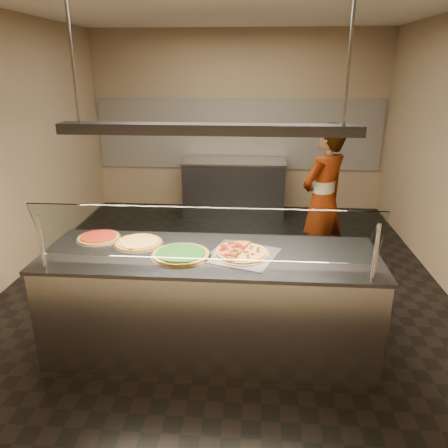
# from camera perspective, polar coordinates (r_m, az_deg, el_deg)

# --- Properties ---
(ground) EXTENTS (5.00, 6.00, 0.02)m
(ground) POSITION_cam_1_polar(r_m,az_deg,el_deg) (5.24, 0.19, -7.48)
(ground) COLOR black
(ground) RESTS_ON ground
(wall_back) EXTENTS (5.00, 0.02, 3.00)m
(wall_back) POSITION_cam_1_polar(r_m,az_deg,el_deg) (7.71, 1.90, 13.15)
(wall_back) COLOR #998363
(wall_back) RESTS_ON ground
(wall_front) EXTENTS (5.00, 0.02, 3.00)m
(wall_front) POSITION_cam_1_polar(r_m,az_deg,el_deg) (1.89, -6.57, -8.43)
(wall_front) COLOR #998363
(wall_front) RESTS_ON ground
(wall_left) EXTENTS (0.02, 6.00, 3.00)m
(wall_left) POSITION_cam_1_polar(r_m,az_deg,el_deg) (5.52, -27.06, 8.37)
(wall_left) COLOR #998363
(wall_left) RESTS_ON ground
(tile_band) EXTENTS (4.90, 0.02, 1.20)m
(tile_band) POSITION_cam_1_polar(r_m,az_deg,el_deg) (7.71, 1.87, 11.65)
(tile_band) COLOR silver
(tile_band) RESTS_ON wall_back
(serving_counter) EXTENTS (2.81, 0.94, 0.93)m
(serving_counter) POSITION_cam_1_polar(r_m,az_deg,el_deg) (3.86, -1.78, -10.14)
(serving_counter) COLOR #B7B7BC
(serving_counter) RESTS_ON ground
(sneeze_guard) EXTENTS (2.57, 0.18, 0.54)m
(sneeze_guard) POSITION_cam_1_polar(r_m,az_deg,el_deg) (3.22, -2.56, -1.42)
(sneeze_guard) COLOR #B7B7BC
(sneeze_guard) RESTS_ON serving_counter
(perforated_tray) EXTENTS (0.67, 0.67, 0.01)m
(perforated_tray) POSITION_cam_1_polar(r_m,az_deg,el_deg) (3.61, 2.36, -3.98)
(perforated_tray) COLOR silver
(perforated_tray) RESTS_ON serving_counter
(half_pizza_pepperoni) EXTENTS (0.35, 0.48, 0.05)m
(half_pizza_pepperoni) POSITION_cam_1_polar(r_m,az_deg,el_deg) (3.60, 0.70, -3.52)
(half_pizza_pepperoni) COLOR olive
(half_pizza_pepperoni) RESTS_ON perforated_tray
(half_pizza_sausage) EXTENTS (0.35, 0.48, 0.04)m
(half_pizza_sausage) POSITION_cam_1_polar(r_m,az_deg,el_deg) (3.60, 4.05, -3.72)
(half_pizza_sausage) COLOR olive
(half_pizza_sausage) RESTS_ON perforated_tray
(pizza_spinach) EXTENTS (0.50, 0.50, 0.03)m
(pizza_spinach) POSITION_cam_1_polar(r_m,az_deg,el_deg) (3.61, -5.65, -3.93)
(pizza_spinach) COLOR silver
(pizza_spinach) RESTS_ON serving_counter
(pizza_cheese) EXTENTS (0.43, 0.43, 0.03)m
(pizza_cheese) POSITION_cam_1_polar(r_m,az_deg,el_deg) (3.90, -11.11, -2.35)
(pizza_cheese) COLOR silver
(pizza_cheese) RESTS_ON serving_counter
(pizza_tomato) EXTENTS (0.40, 0.40, 0.03)m
(pizza_tomato) POSITION_cam_1_polar(r_m,az_deg,el_deg) (4.10, -16.03, -1.67)
(pizza_tomato) COLOR silver
(pizza_tomato) RESTS_ON serving_counter
(pizza_spatula) EXTENTS (0.26, 0.20, 0.02)m
(pizza_spatula) POSITION_cam_1_polar(r_m,az_deg,el_deg) (3.84, -12.47, -2.60)
(pizza_spatula) COLOR #B7B7BC
(pizza_spatula) RESTS_ON pizza_spinach
(prep_table) EXTENTS (1.72, 0.74, 0.93)m
(prep_table) POSITION_cam_1_polar(r_m,az_deg,el_deg) (7.46, 1.33, 4.83)
(prep_table) COLOR #3E3E44
(prep_table) RESTS_ON ground
(worker) EXTENTS (0.78, 0.77, 1.81)m
(worker) POSITION_cam_1_polar(r_m,az_deg,el_deg) (5.30, 12.80, 3.04)
(worker) COLOR #312C3B
(worker) RESTS_ON ground
(heat_lamp_housing) EXTENTS (2.30, 0.18, 0.08)m
(heat_lamp_housing) POSITION_cam_1_polar(r_m,az_deg,el_deg) (3.37, -2.05, 12.27)
(heat_lamp_housing) COLOR #3E3E44
(heat_lamp_housing) RESTS_ON ceiling
(lamp_rod_left) EXTENTS (0.02, 0.02, 1.01)m
(lamp_rod_left) POSITION_cam_1_polar(r_m,az_deg,el_deg) (3.60, -19.30, 20.43)
(lamp_rod_left) COLOR #B7B7BC
(lamp_rod_left) RESTS_ON ceiling
(lamp_rod_right) EXTENTS (0.02, 0.02, 1.01)m
(lamp_rod_right) POSITION_cam_1_polar(r_m,az_deg,el_deg) (3.38, 16.15, 20.84)
(lamp_rod_right) COLOR #B7B7BC
(lamp_rod_right) RESTS_ON ceiling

